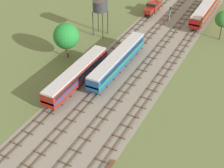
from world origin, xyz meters
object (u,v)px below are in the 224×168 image
(passenger_coach_centre_midfar, at_px, (205,9))
(shunter_loco_far_left_mid, at_px, (153,7))
(diesel_railcar_far_left_nearest, at_px, (77,74))
(passenger_coach_left_near, at_px, (118,59))
(water_tower, at_px, (100,5))
(signal_post_nearest, at_px, (170,14))

(passenger_coach_centre_midfar, bearing_deg, shunter_loco_far_left_mid, -164.80)
(diesel_railcar_far_left_nearest, bearing_deg, passenger_coach_left_near, 62.04)
(water_tower, bearing_deg, passenger_coach_left_near, -49.68)
(shunter_loco_far_left_mid, xyz_separation_m, passenger_coach_centre_midfar, (14.13, 3.84, 0.60))
(shunter_loco_far_left_mid, height_order, passenger_coach_centre_midfar, passenger_coach_centre_midfar)
(passenger_coach_left_near, relative_size, passenger_coach_centre_midfar, 1.00)
(diesel_railcar_far_left_nearest, distance_m, passenger_coach_left_near, 10.04)
(diesel_railcar_far_left_nearest, distance_m, passenger_coach_centre_midfar, 47.02)
(shunter_loco_far_left_mid, distance_m, passenger_coach_centre_midfar, 14.65)
(shunter_loco_far_left_mid, relative_size, water_tower, 0.90)
(passenger_coach_left_near, xyz_separation_m, signal_post_nearest, (2.35, 26.35, 0.81))
(passenger_coach_centre_midfar, xyz_separation_m, signal_post_nearest, (-7.06, -9.62, 0.81))
(passenger_coach_centre_midfar, bearing_deg, diesel_railcar_far_left_nearest, -107.48)
(shunter_loco_far_left_mid, bearing_deg, passenger_coach_left_near, -81.66)
(signal_post_nearest, bearing_deg, shunter_loco_far_left_mid, 140.69)
(shunter_loco_far_left_mid, bearing_deg, passenger_coach_centre_midfar, 15.20)
(passenger_coach_left_near, distance_m, shunter_loco_far_left_mid, 32.49)
(passenger_coach_left_near, bearing_deg, passenger_coach_centre_midfar, 75.33)
(diesel_railcar_far_left_nearest, height_order, signal_post_nearest, signal_post_nearest)
(diesel_railcar_far_left_nearest, xyz_separation_m, water_tower, (-6.74, 22.36, 5.18))
(passenger_coach_left_near, height_order, signal_post_nearest, signal_post_nearest)
(passenger_coach_centre_midfar, distance_m, water_tower, 31.11)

